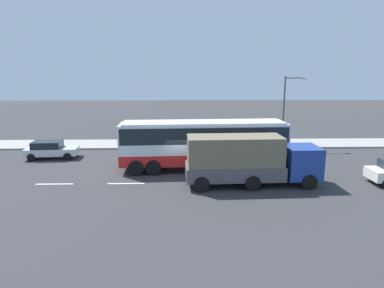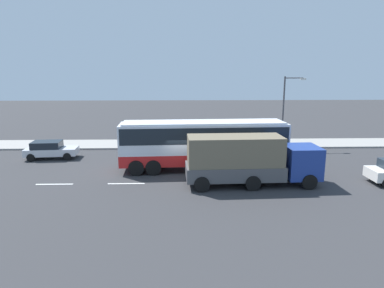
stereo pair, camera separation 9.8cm
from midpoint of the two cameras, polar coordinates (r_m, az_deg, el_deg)
ground_plane at (r=24.77m, az=-1.33°, el=-4.83°), size 120.00×120.00×0.00m
sidewalk_curb at (r=33.95m, az=-1.40°, el=0.01°), size 80.00×4.00×0.15m
lane_centreline at (r=23.07m, az=10.27°, el=-6.32°), size 38.77×0.16×0.01m
coach_bus at (r=25.17m, az=1.81°, el=0.68°), size 12.27×3.31×3.60m
cargo_truck at (r=22.09m, az=9.34°, el=-2.50°), size 8.58×2.81×3.21m
car_silver_hatch at (r=30.92m, az=-22.62°, el=-0.83°), size 4.28×2.15×1.47m
pedestrian_near_curb at (r=33.01m, az=11.27°, el=1.10°), size 0.32×0.32×1.53m
pedestrian_at_crossing at (r=33.87m, az=6.52°, el=1.68°), size 0.32×0.32×1.65m
street_lamp at (r=33.47m, az=15.28°, el=6.16°), size 2.03×0.24×6.54m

